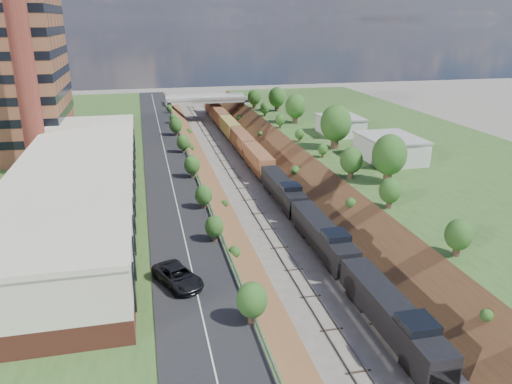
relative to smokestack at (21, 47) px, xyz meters
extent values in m
cube|color=#2F5322|center=(3.00, 4.00, -22.50)|extent=(44.00, 180.00, 5.00)
cube|color=#2F5322|center=(69.00, 4.00, -22.50)|extent=(44.00, 180.00, 5.00)
cube|color=brown|center=(25.00, 4.00, -25.00)|extent=(10.00, 180.00, 10.00)
cube|color=brown|center=(47.00, 4.00, -25.00)|extent=(10.00, 180.00, 10.00)
cube|color=gray|center=(33.40, 4.00, -24.91)|extent=(1.58, 180.00, 0.18)
cube|color=gray|center=(38.60, 4.00, -24.91)|extent=(1.58, 180.00, 0.18)
cube|color=black|center=(20.50, 4.00, -19.95)|extent=(8.00, 180.00, 0.10)
cube|color=#99999E|center=(24.60, 4.00, -19.45)|extent=(0.06, 171.00, 0.30)
cube|color=brown|center=(8.00, -18.00, -18.90)|extent=(14.00, 62.00, 2.20)
cube|color=beige|center=(8.00, -18.00, -15.65)|extent=(14.00, 62.00, 4.30)
cube|color=beige|center=(8.00, -18.00, -13.25)|extent=(14.30, 62.30, 0.50)
cylinder|color=brown|center=(0.00, 0.00, 0.00)|extent=(3.20, 3.20, 40.00)
cube|color=gray|center=(24.50, 66.00, -21.90)|extent=(1.50, 8.00, 6.20)
cube|color=gray|center=(47.50, 66.00, -21.90)|extent=(1.50, 8.00, 6.20)
cube|color=gray|center=(36.00, 66.00, -18.80)|extent=(24.00, 8.00, 1.00)
cube|color=gray|center=(36.00, 62.00, -18.00)|extent=(24.00, 0.30, 0.80)
cube|color=gray|center=(36.00, 70.00, -18.00)|extent=(24.00, 0.30, 0.80)
cube|color=silver|center=(59.50, -4.00, -18.00)|extent=(9.00, 12.00, 4.00)
cube|color=silver|center=(59.00, 18.00, -18.20)|extent=(8.00, 10.00, 3.60)
cylinder|color=#473323|center=(53.00, -16.00, -18.69)|extent=(1.30, 1.30, 2.62)
ellipsoid|color=#2E551E|center=(53.00, -16.00, -15.54)|extent=(5.25, 5.25, 6.30)
cylinder|color=#473323|center=(24.20, -36.00, -19.39)|extent=(0.66, 0.66, 1.22)
ellipsoid|color=#2E551E|center=(24.20, -36.00, -17.92)|extent=(2.45, 2.45, 2.94)
cube|color=black|center=(38.60, -51.71, -24.55)|extent=(2.40, 4.00, 0.90)
cube|color=black|center=(38.60, -45.71, -22.65)|extent=(3.00, 18.02, 2.90)
cube|color=black|center=(38.60, -53.21, -23.20)|extent=(2.76, 3.00, 1.80)
cube|color=silver|center=(38.60, -53.21, -22.20)|extent=(2.76, 3.00, 0.15)
cube|color=black|center=(38.60, -50.21, -20.90)|extent=(2.94, 3.10, 0.90)
cube|color=black|center=(38.60, -26.69, -22.65)|extent=(3.00, 18.02, 2.90)
cube|color=black|center=(38.60, -7.68, -22.65)|extent=(3.00, 18.02, 2.90)
cube|color=brown|center=(38.60, 42.36, -22.30)|extent=(3.00, 80.06, 3.60)
imported|color=black|center=(18.94, -40.49, -19.03)|extent=(5.16, 6.86, 1.73)
camera|label=1|loc=(16.75, -82.93, 3.94)|focal=35.00mm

